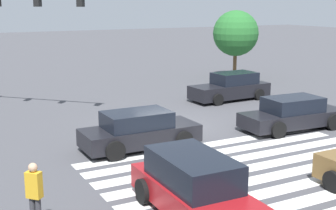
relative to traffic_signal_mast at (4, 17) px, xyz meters
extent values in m
plane|color=#47474C|center=(5.72, -5.72, -4.74)|extent=(145.20, 145.20, 0.00)
cube|color=silver|center=(5.72, -14.55, -4.73)|extent=(10.52, 0.60, 0.01)
cube|color=silver|center=(5.72, -13.60, -4.73)|extent=(10.52, 0.60, 0.01)
cube|color=silver|center=(5.72, -12.65, -4.73)|extent=(10.52, 0.60, 0.01)
cube|color=silver|center=(5.72, -11.70, -4.73)|extent=(10.52, 0.60, 0.01)
cube|color=silver|center=(5.72, -10.75, -4.73)|extent=(10.52, 0.60, 0.01)
cube|color=silver|center=(5.72, -9.80, -4.73)|extent=(10.52, 0.60, 0.01)
cube|color=silver|center=(5.72, -8.85, -4.73)|extent=(10.52, 0.60, 0.01)
cube|color=black|center=(3.33, -8.00, -4.21)|extent=(4.44, 1.75, 0.65)
cube|color=black|center=(3.19, -8.00, -3.59)|extent=(2.44, 1.58, 0.60)
cylinder|color=black|center=(4.70, -7.11, -4.38)|extent=(0.72, 0.22, 0.72)
cylinder|color=black|center=(4.70, -8.90, -4.38)|extent=(0.72, 0.22, 0.72)
cylinder|color=black|center=(1.96, -7.10, -4.38)|extent=(0.72, 0.22, 0.72)
cylinder|color=black|center=(1.95, -8.90, -4.38)|extent=(0.72, 0.22, 0.72)
cube|color=black|center=(11.54, -2.18, -4.20)|extent=(4.72, 1.86, 0.73)
cube|color=black|center=(11.88, -2.17, -3.51)|extent=(2.47, 1.60, 0.64)
cylinder|color=black|center=(10.14, -3.10, -4.42)|extent=(0.65, 0.25, 0.64)
cylinder|color=black|center=(10.07, -1.39, -4.42)|extent=(0.65, 0.25, 0.64)
cylinder|color=black|center=(13.02, -2.98, -4.42)|extent=(0.65, 0.25, 0.64)
cylinder|color=black|center=(12.95, -1.27, -4.42)|extent=(0.65, 0.25, 0.64)
cube|color=black|center=(10.35, -8.62, -4.24)|extent=(4.84, 1.92, 0.60)
cube|color=black|center=(10.29, -8.61, -3.63)|extent=(2.48, 1.64, 0.62)
cylinder|color=black|center=(11.86, -7.82, -4.38)|extent=(0.71, 0.25, 0.70)
cylinder|color=black|center=(11.78, -9.56, -4.38)|extent=(0.71, 0.25, 0.70)
cylinder|color=black|center=(8.91, -7.68, -4.38)|extent=(0.71, 0.25, 0.70)
cylinder|color=black|center=(8.83, -9.41, -4.38)|extent=(0.71, 0.25, 0.70)
cylinder|color=black|center=(6.54, -14.42, -4.42)|extent=(0.22, 0.64, 0.63)
cube|color=maroon|center=(2.16, -14.08, -4.21)|extent=(1.81, 4.86, 0.66)
cube|color=black|center=(2.17, -13.74, -3.51)|extent=(1.59, 2.70, 0.75)
cylinder|color=black|center=(3.07, -12.60, -4.38)|extent=(0.23, 0.71, 0.71)
cylinder|color=black|center=(1.32, -12.56, -4.38)|extent=(0.23, 0.71, 0.71)
cube|color=gold|center=(-1.62, -12.69, -3.59)|extent=(0.41, 0.41, 0.65)
sphere|color=tan|center=(-1.62, -12.69, -3.15)|extent=(0.22, 0.22, 0.22)
cylinder|color=brown|center=(16.38, 4.00, -3.80)|extent=(0.26, 0.26, 1.87)
sphere|color=#286B2D|center=(16.38, 4.00, -1.48)|extent=(3.26, 3.26, 3.26)
camera|label=1|loc=(-3.71, -23.45, 0.67)|focal=50.00mm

